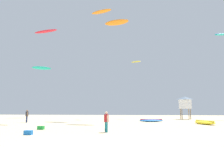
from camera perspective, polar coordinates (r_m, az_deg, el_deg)
name	(u,v)px	position (r m, az deg, el deg)	size (l,w,h in m)	color
ground_plane	(73,145)	(12.15, -9.89, -17.46)	(120.00, 120.00, 0.00)	beige
person_foreground	(106,120)	(18.37, -1.46, -11.70)	(0.38, 0.45, 1.63)	teal
person_midground	(27,115)	(33.82, -20.72, -9.80)	(0.45, 0.43, 1.74)	navy
kite_grounded_near	(151,120)	(33.81, 9.87, -11.63)	(3.57, 1.51, 0.42)	blue
kite_grounded_mid	(205,122)	(29.98, 22.36, -11.38)	(2.33, 4.15, 0.52)	yellow
lifeguard_tower	(185,102)	(44.41, 17.96, -6.99)	(2.30, 2.30, 4.15)	#8C704C
cooler_box	(28,133)	(17.69, -20.40, -13.83)	(0.56, 0.36, 0.32)	blue
gear_bag	(41,128)	(21.80, -17.55, -12.96)	(0.56, 0.36, 0.32)	green
kite_aloft_1	(117,22)	(34.34, 1.18, 12.80)	(3.84, 1.93, 0.80)	orange
kite_aloft_2	(224,34)	(49.90, 26.42, 8.86)	(3.47, 1.21, 0.49)	#19B29E
kite_aloft_3	(46,31)	(34.77, -16.43, 10.18)	(4.07, 2.06, 0.65)	red
kite_aloft_4	(136,62)	(46.04, 6.09, 2.98)	(2.14, 1.25, 0.44)	yellow
kite_aloft_6	(42,68)	(54.88, -17.36, 1.33)	(4.35, 3.31, 0.86)	#19B29E
kite_aloft_7	(101,12)	(42.69, -2.71, 15.35)	(4.23, 2.49, 0.43)	orange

